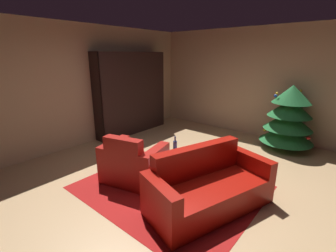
% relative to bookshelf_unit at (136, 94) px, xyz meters
% --- Properties ---
extents(ground_plane, '(7.46, 7.46, 0.00)m').
position_rel_bookshelf_unit_xyz_m(ground_plane, '(2.71, -1.33, -1.04)').
color(ground_plane, tan).
extents(wall_back, '(6.01, 0.06, 2.74)m').
position_rel_bookshelf_unit_xyz_m(wall_back, '(2.71, 1.81, 0.33)').
color(wall_back, tan).
rests_on(wall_back, ground).
extents(wall_left, '(0.06, 6.34, 2.74)m').
position_rel_bookshelf_unit_xyz_m(wall_left, '(-0.27, -1.33, 0.33)').
color(wall_left, tan).
rests_on(wall_left, ground).
extents(area_rug, '(2.65, 2.26, 0.01)m').
position_rel_bookshelf_unit_xyz_m(area_rug, '(2.61, -1.69, -1.04)').
color(area_rug, maroon).
rests_on(area_rug, ground).
extents(bookshelf_unit, '(0.38, 2.16, 2.13)m').
position_rel_bookshelf_unit_xyz_m(bookshelf_unit, '(0.00, 0.00, 0.00)').
color(bookshelf_unit, black).
rests_on(bookshelf_unit, ground).
extents(armchair_red, '(1.13, 0.95, 0.85)m').
position_rel_bookshelf_unit_xyz_m(armchair_red, '(2.00, -1.93, -0.74)').
color(armchair_red, maroon).
rests_on(armchair_red, ground).
extents(couch_red, '(1.29, 1.91, 0.83)m').
position_rel_bookshelf_unit_xyz_m(couch_red, '(3.32, -1.73, -0.76)').
color(couch_red, '#961008').
rests_on(couch_red, ground).
extents(coffee_table, '(0.76, 0.76, 0.48)m').
position_rel_bookshelf_unit_xyz_m(coffee_table, '(2.54, -1.68, -0.61)').
color(coffee_table, black).
rests_on(coffee_table, ground).
extents(book_stack_on_table, '(0.23, 0.15, 0.07)m').
position_rel_bookshelf_unit_xyz_m(book_stack_on_table, '(2.55, -1.62, -0.53)').
color(book_stack_on_table, '#D9BE56').
rests_on(book_stack_on_table, coffee_table).
extents(bottle_on_table, '(0.06, 0.06, 0.32)m').
position_rel_bookshelf_unit_xyz_m(bottle_on_table, '(2.53, -1.47, -0.44)').
color(bottle_on_table, navy).
rests_on(bottle_on_table, coffee_table).
extents(decorated_tree, '(1.13, 1.13, 1.45)m').
position_rel_bookshelf_unit_xyz_m(decorated_tree, '(3.56, 1.28, -0.31)').
color(decorated_tree, brown).
rests_on(decorated_tree, ground).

